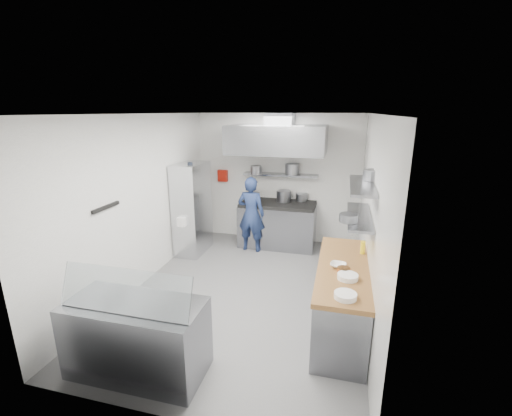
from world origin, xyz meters
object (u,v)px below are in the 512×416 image
(wire_rack, at_px, (192,209))
(gas_range, at_px, (278,225))
(chef, at_px, (251,214))
(display_case, at_px, (137,338))

(wire_rack, bearing_deg, gas_range, 24.95)
(chef, xyz_separation_m, wire_rack, (-1.15, -0.35, 0.14))
(wire_rack, bearing_deg, chef, 16.89)
(gas_range, bearing_deg, wire_rack, -155.05)
(gas_range, xyz_separation_m, wire_rack, (-1.63, -0.76, 0.48))
(wire_rack, relative_size, display_case, 1.23)
(chef, distance_m, wire_rack, 1.21)
(gas_range, relative_size, display_case, 1.07)
(gas_range, bearing_deg, chef, -139.68)
(gas_range, xyz_separation_m, chef, (-0.48, -0.41, 0.34))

